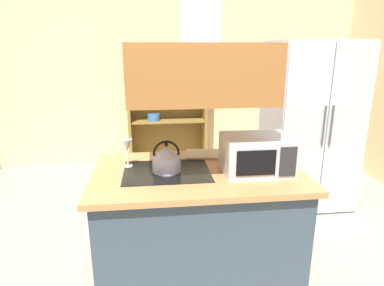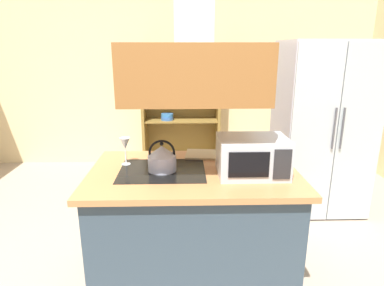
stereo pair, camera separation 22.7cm
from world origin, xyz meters
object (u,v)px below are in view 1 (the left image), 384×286
Objects in this scene: refrigerator at (309,126)px; cutting_board at (207,154)px; kettle at (167,159)px; microwave at (256,154)px; dish_cabinet at (167,115)px; wine_glass_on_counter at (127,147)px.

refrigerator is 1.56m from cutting_board.
kettle is 0.48× the size of microwave.
dish_cabinet is at bearing 100.42° from microwave.
kettle is 0.62m from microwave.
microwave is at bearing -79.58° from dish_cabinet.
cutting_board is 0.66m from wine_glass_on_counter.
refrigerator is 2.06m from dish_cabinet.
wine_glass_on_counter is at bearing -150.58° from refrigerator.
dish_cabinet reaches higher than microwave.
dish_cabinet is 2.75m from microwave.
kettle is (-0.12, -2.61, 0.21)m from dish_cabinet.
microwave reaches higher than wine_glass_on_counter.
dish_cabinet is 5.24× the size of cutting_board.
dish_cabinet is at bearing 80.89° from wine_glass_on_counter.
microwave is at bearing -7.72° from kettle.
kettle is 1.08× the size of wine_glass_on_counter.
kettle is at bearing -92.64° from dish_cabinet.
kettle is 0.66× the size of cutting_board.
microwave is (0.27, -0.41, 0.12)m from cutting_board.
dish_cabinet is at bearing 95.53° from cutting_board.
refrigerator is 1.02× the size of dish_cabinet.
kettle is at bearing -25.96° from wine_glass_on_counter.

